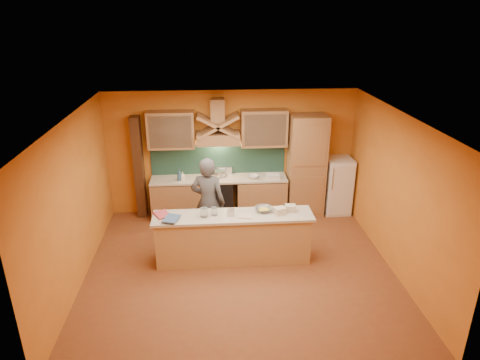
{
  "coord_description": "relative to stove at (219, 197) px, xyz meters",
  "views": [
    {
      "loc": [
        -0.5,
        -6.6,
        4.41
      ],
      "look_at": [
        0.07,
        0.9,
        1.38
      ],
      "focal_mm": 32.0,
      "sensor_mm": 36.0,
      "label": 1
    }
  ],
  "objects": [
    {
      "name": "grocery_bag_a",
      "position": [
        1.05,
        -1.92,
        0.56
      ],
      "size": [
        0.23,
        0.21,
        0.13
      ],
      "primitive_type": "cube",
      "rotation": [
        0.0,
        0.0,
        0.31
      ],
      "color": "beige",
      "rests_on": "island_top"
    },
    {
      "name": "person",
      "position": [
        -0.25,
        -1.29,
        0.47
      ],
      "size": [
        0.76,
        0.59,
        1.84
      ],
      "primitive_type": "imported",
      "rotation": [
        0.0,
        0.0,
        2.89
      ],
      "color": "#4C4C51",
      "rests_on": "floor"
    },
    {
      "name": "base_cabinet_left",
      "position": [
        -0.95,
        0.0,
        -0.02
      ],
      "size": [
        1.1,
        0.6,
        0.86
      ],
      "primitive_type": "cube",
      "color": "#A6774B",
      "rests_on": "floor"
    },
    {
      "name": "dish_rack",
      "position": [
        1.18,
        -0.13,
        0.52
      ],
      "size": [
        0.29,
        0.23,
        0.1
      ],
      "primitive_type": "cube",
      "rotation": [
        0.0,
        0.0,
        0.03
      ],
      "color": "white",
      "rests_on": "counter_top"
    },
    {
      "name": "trim_column_left",
      "position": [
        -1.75,
        0.15,
        0.7
      ],
      "size": [
        0.2,
        0.3,
        2.3
      ],
      "primitive_type": "cube",
      "color": "#472816",
      "rests_on": "floor"
    },
    {
      "name": "wall_left",
      "position": [
        -2.45,
        -2.2,
        0.95
      ],
      "size": [
        0.02,
        5.0,
        2.8
      ],
      "primitive_type": "cube",
      "color": "orange",
      "rests_on": "floor"
    },
    {
      "name": "base_cabinet_right",
      "position": [
        0.95,
        0.0,
        -0.02
      ],
      "size": [
        1.1,
        0.6,
        0.86
      ],
      "primitive_type": "cube",
      "color": "#A6774B",
      "rests_on": "floor"
    },
    {
      "name": "bowl_back",
      "position": [
        0.76,
        -0.07,
        0.51
      ],
      "size": [
        0.27,
        0.27,
        0.07
      ],
      "primitive_type": "imported",
      "rotation": [
        0.0,
        0.0,
        -0.2
      ],
      "color": "silver",
      "rests_on": "counter_top"
    },
    {
      "name": "pot_small",
      "position": [
        0.07,
        0.08,
        0.51
      ],
      "size": [
        0.23,
        0.23,
        0.13
      ],
      "primitive_type": "cylinder",
      "rotation": [
        0.0,
        0.0,
        0.28
      ],
      "color": "#B5B4BB",
      "rests_on": "stove"
    },
    {
      "name": "soap_bottle_b",
      "position": [
        -0.86,
        -0.08,
        0.6
      ],
      "size": [
        0.14,
        0.14,
        0.26
      ],
      "primitive_type": "imported",
      "rotation": [
        0.0,
        0.0,
        0.64
      ],
      "color": "#305984",
      "rests_on": "counter_top"
    },
    {
      "name": "wall_right",
      "position": [
        3.05,
        -2.2,
        0.95
      ],
      "size": [
        0.02,
        5.0,
        2.8
      ],
      "primitive_type": "cube",
      "color": "orange",
      "rests_on": "floor"
    },
    {
      "name": "fridge",
      "position": [
        2.7,
        0.0,
        0.2
      ],
      "size": [
        0.58,
        0.6,
        1.3
      ],
      "primitive_type": "cube",
      "color": "white",
      "rests_on": "floor"
    },
    {
      "name": "jar_small",
      "position": [
        -0.14,
        -1.87,
        0.57
      ],
      "size": [
        0.15,
        0.15,
        0.14
      ],
      "primitive_type": "cylinder",
      "rotation": [
        0.0,
        0.0,
        0.34
      ],
      "color": "silver",
      "rests_on": "island_top"
    },
    {
      "name": "wall_back",
      "position": [
        0.3,
        0.3,
        0.95
      ],
      "size": [
        5.5,
        0.02,
        2.8
      ],
      "primitive_type": "cube",
      "color": "orange",
      "rests_on": "floor"
    },
    {
      "name": "mixing_bowl",
      "position": [
        0.77,
        -1.78,
        0.53
      ],
      "size": [
        0.35,
        0.35,
        0.08
      ],
      "primitive_type": "imported",
      "rotation": [
        0.0,
        0.0,
        0.12
      ],
      "color": "white",
      "rests_on": "island_top"
    },
    {
      "name": "soap_bottle_a",
      "position": [
        -0.79,
        -0.07,
        0.57
      ],
      "size": [
        0.12,
        0.12,
        0.19
      ],
      "primitive_type": "imported",
      "rotation": [
        0.0,
        0.0,
        0.42
      ],
      "color": "silver",
      "rests_on": "counter_top"
    },
    {
      "name": "grocery_bag_b",
      "position": [
        1.26,
        -1.82,
        0.55
      ],
      "size": [
        0.21,
        0.17,
        0.12
      ],
      "primitive_type": "cube",
      "rotation": [
        0.0,
        0.0,
        -0.11
      ],
      "color": "beige",
      "rests_on": "island_top"
    },
    {
      "name": "hood_chimney",
      "position": [
        0.0,
        0.15,
        1.95
      ],
      "size": [
        0.3,
        0.3,
        0.5
      ],
      "primitive_type": "cube",
      "color": "#A6774B",
      "rests_on": "wall_back"
    },
    {
      "name": "stove",
      "position": [
        0.0,
        0.0,
        0.0
      ],
      "size": [
        0.6,
        0.58,
        0.9
      ],
      "primitive_type": "cube",
      "color": "black",
      "rests_on": "floor"
    },
    {
      "name": "kitchen_scale",
      "position": [
        0.16,
        -1.91,
        0.54
      ],
      "size": [
        0.12,
        0.12,
        0.1
      ],
      "primitive_type": "cube",
      "rotation": [
        0.0,
        0.0,
        0.01
      ],
      "color": "silver",
      "rests_on": "island_top"
    },
    {
      "name": "jar_large",
      "position": [
        -0.32,
        -1.93,
        0.58
      ],
      "size": [
        0.14,
        0.14,
        0.17
      ],
      "primitive_type": "cylinder",
      "rotation": [
        0.0,
        0.0,
        -0.01
      ],
      "color": "silver",
      "rests_on": "island_top"
    },
    {
      "name": "upper_cabinet_left",
      "position": [
        -1.0,
        0.12,
        1.55
      ],
      "size": [
        1.0,
        0.35,
        0.8
      ],
      "primitive_type": "cube",
      "color": "#A6774B",
      "rests_on": "wall_back"
    },
    {
      "name": "book_upper",
      "position": [
        -1.01,
        -2.0,
        0.53
      ],
      "size": [
        0.34,
        0.4,
        0.03
      ],
      "primitive_type": "imported",
      "rotation": [
        0.0,
        0.0,
        -0.32
      ],
      "color": "#3F5D8B",
      "rests_on": "island_top"
    },
    {
      "name": "island_body",
      "position": [
        0.2,
        -1.9,
        -0.01
      ],
      "size": [
        2.8,
        0.55,
        0.88
      ],
      "primitive_type": "cube",
      "color": "tan",
      "rests_on": "floor"
    },
    {
      "name": "backsplash",
      "position": [
        -0.0,
        0.28,
        0.8
      ],
      "size": [
        3.0,
        0.03,
        0.7
      ],
      "primitive_type": "cube",
      "color": "#1A3932",
      "rests_on": "wall_back"
    },
    {
      "name": "floor",
      "position": [
        0.3,
        -2.2,
        -0.45
      ],
      "size": [
        5.5,
        5.0,
        0.01
      ],
      "primitive_type": "cube",
      "color": "brown",
      "rests_on": "ground"
    },
    {
      "name": "wall_front",
      "position": [
        0.3,
        -4.7,
        0.95
      ],
      "size": [
        5.5,
        0.02,
        2.8
      ],
      "primitive_type": "cube",
      "color": "orange",
      "rests_on": "floor"
    },
    {
      "name": "island_top",
      "position": [
        0.2,
        -1.9,
        0.47
      ],
      "size": [
        2.9,
        0.62,
        0.05
      ],
      "primitive_type": "cube",
      "color": "beige",
      "rests_on": "island_body"
    },
    {
      "name": "range_hood",
      "position": [
        0.0,
        0.05,
        1.37
      ],
      "size": [
        0.92,
        0.5,
        0.24
      ],
      "primitive_type": "cube",
      "color": "#A6774B",
      "rests_on": "wall_back"
    },
    {
      "name": "ceiling",
      "position": [
        0.3,
        -2.2,
        2.35
      ],
      "size": [
        5.5,
        5.0,
        0.01
      ],
      "primitive_type": "cube",
      "color": "white",
      "rests_on": "wall_back"
    },
    {
      "name": "cloth",
      "position": [
        0.41,
        -1.98,
        0.5
      ],
      "size": [
        0.27,
        0.22,
        0.02
      ],
      "primitive_type": "cube",
      "rotation": [
        0.0,
        0.0,
        -0.17
      ],
      "color": "beige",
      "rests_on": "island_top"
    },
    {
      "name": "pot_large",
      "position": [
        -0.06,
        0.01,
        0.53
      ],
      "size": [
        0.26,
        0.26,
        0.17
      ],
      "primitive_type": "cylinder",
      "rotation": [
        0.0,
        0.0,
        0.19
      ],
      "color": "silver",
      "rests_on": "stove"
    },
    {
      "name": "counter_top",
      "position": [
        -0.0,
        0.0,
        0.45
      ],
      "size": [
        3.0,
        0.62,
        0.04
      ],
      "primitive_type": "cube",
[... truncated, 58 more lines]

